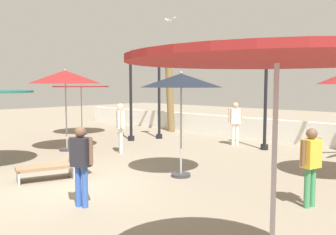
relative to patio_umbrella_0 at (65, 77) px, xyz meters
name	(u,v)px	position (x,y,z in m)	size (l,w,h in m)	color
ground_plane	(74,184)	(4.08, -2.24, -2.66)	(56.00, 56.00, 0.00)	gray
boundary_wall	(267,130)	(4.08, 7.29, -2.20)	(25.20, 0.30, 0.93)	silver
patio_umbrella_0	(65,77)	(0.00, 0.00, 0.00)	(2.56, 2.56, 2.96)	#333338
patio_umbrella_2	(181,82)	(5.52, 0.08, -0.18)	(2.13, 2.13, 2.75)	#333338
patio_umbrella_3	(81,89)	(-3.32, 2.79, -0.46)	(2.65, 2.65, 2.48)	#333338
patio_umbrella_4	(277,71)	(10.12, -3.77, -0.13)	(2.80, 2.80, 2.76)	#333338
palm_tree_0	(168,78)	(-1.18, 6.63, 0.08)	(2.32, 2.14, 4.42)	brown
lamp_post_0	(159,77)	(0.36, 4.41, 0.09)	(0.43, 0.43, 4.06)	black
lamp_post_1	(131,86)	(-0.09, 3.16, -0.31)	(0.37, 0.37, 3.83)	black
lamp_post_2	(266,81)	(5.15, 5.15, -0.13)	(0.40, 0.40, 3.88)	black
lounge_chair_0	(55,164)	(3.40, -2.34, -2.27)	(1.11, 1.96, 0.84)	#B7B7BC
guest_0	(235,119)	(3.83, 5.22, -1.62)	(0.42, 0.42, 1.71)	silver
guest_1	(81,159)	(5.68, -3.04, -1.69)	(0.53, 0.34, 1.61)	#3359B2
guest_2	(311,160)	(8.93, 0.06, -1.72)	(0.32, 0.54, 1.57)	#3F8C59
guest_3	(121,123)	(1.86, 1.02, -1.59)	(0.49, 0.39, 1.75)	silver
seagull_2	(168,20)	(-0.62, 6.04, 2.87)	(1.19, 0.47, 0.14)	white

